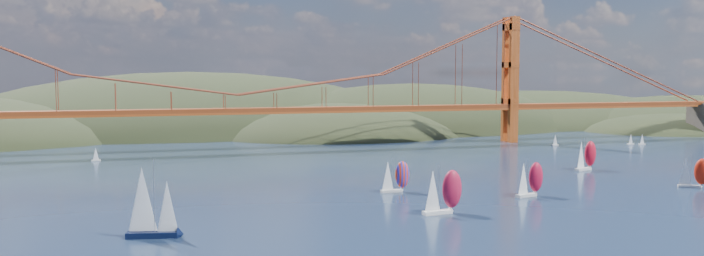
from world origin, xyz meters
name	(u,v)px	position (x,y,z in m)	size (l,w,h in m)	color
headlands	(296,151)	(44.95, 278.29, -12.46)	(725.00, 225.00, 96.00)	black
bridge	(232,69)	(-1.75, 180.00, 32.23)	(552.00, 12.00, 55.00)	maroon
sloop_navy	(150,203)	(-34.92, 41.92, 6.48)	(9.84, 6.27, 14.68)	black
racer_0	(442,191)	(25.96, 45.83, 5.07)	(9.46, 4.22, 10.72)	white
racer_1	(529,178)	(55.41, 58.58, 4.51)	(8.52, 4.85, 9.55)	silver
racer_2	(693,172)	(104.22, 57.19, 4.20)	(7.77, 6.33, 8.89)	silver
racer_3	(586,155)	(97.27, 93.95, 4.86)	(9.20, 5.72, 10.30)	silver
racer_rwb	(395,176)	(25.79, 74.34, 4.24)	(7.81, 3.21, 8.96)	silver
distant_boat_3	(96,154)	(-51.42, 162.94, 2.41)	(3.00, 2.00, 4.70)	silver
distant_boat_4	(555,140)	(130.25, 159.97, 2.41)	(3.00, 2.00, 4.70)	silver
distant_boat_5	(631,139)	(163.36, 153.91, 2.41)	(3.00, 2.00, 4.70)	silver
distant_boat_6	(642,139)	(167.63, 152.02, 2.41)	(3.00, 2.00, 4.70)	silver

